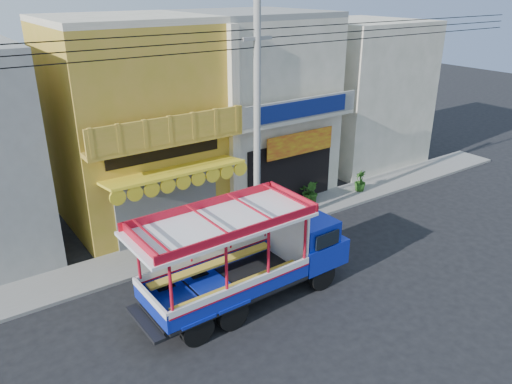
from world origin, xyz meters
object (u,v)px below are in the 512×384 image
at_px(utility_pole, 260,111).
at_px(potted_plant_b, 312,192).
at_px(songthaew_truck, 259,252).
at_px(green_sign, 157,248).
at_px(potted_plant_a, 308,191).
at_px(potted_plant_c, 360,181).

relative_size(utility_pole, potted_plant_b, 30.92).
distance_m(utility_pole, songthaew_truck, 5.48).
height_order(utility_pole, green_sign, utility_pole).
bearing_deg(utility_pole, potted_plant_a, 19.16).
xyz_separation_m(utility_pole, songthaew_truck, (-2.49, -3.46, -3.45)).
bearing_deg(green_sign, utility_pole, -5.18).
relative_size(potted_plant_a, potted_plant_b, 0.99).
height_order(utility_pole, songthaew_truck, utility_pole).
xyz_separation_m(utility_pole, green_sign, (-4.29, 0.39, -4.49)).
relative_size(songthaew_truck, green_sign, 7.04).
xyz_separation_m(songthaew_truck, potted_plant_b, (6.15, 4.50, -1.01)).
xyz_separation_m(green_sign, potted_plant_c, (10.69, 0.35, 0.07)).
height_order(utility_pole, potted_plant_c, utility_pole).
relative_size(potted_plant_a, potted_plant_c, 0.90).
bearing_deg(potted_plant_b, potted_plant_a, 4.88).
height_order(green_sign, potted_plant_a, green_sign).
relative_size(songthaew_truck, potted_plant_a, 7.91).
relative_size(songthaew_truck, potted_plant_b, 7.81).
distance_m(green_sign, potted_plant_c, 10.70).
xyz_separation_m(songthaew_truck, potted_plant_c, (8.90, 4.19, -0.97)).
bearing_deg(potted_plant_c, green_sign, -69.88).
bearing_deg(songthaew_truck, green_sign, 115.05).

